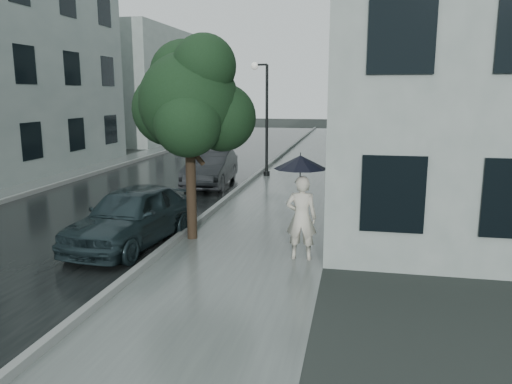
% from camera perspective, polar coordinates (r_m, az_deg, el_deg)
% --- Properties ---
extents(ground, '(120.00, 120.00, 0.00)m').
position_cam_1_polar(ground, '(9.33, -5.58, -10.91)').
color(ground, black).
rests_on(ground, ground).
extents(sidewalk, '(3.50, 60.00, 0.01)m').
position_cam_1_polar(sidewalk, '(20.68, 4.83, 1.47)').
color(sidewalk, slate).
rests_on(sidewalk, ground).
extents(kerb_near, '(0.15, 60.00, 0.15)m').
position_cam_1_polar(kerb_near, '(20.96, -0.13, 1.84)').
color(kerb_near, slate).
rests_on(kerb_near, ground).
extents(asphalt_road, '(6.85, 60.00, 0.00)m').
position_cam_1_polar(asphalt_road, '(21.93, -9.12, 1.93)').
color(asphalt_road, black).
rests_on(asphalt_road, ground).
extents(kerb_far, '(0.15, 60.00, 0.15)m').
position_cam_1_polar(kerb_far, '(23.38, -17.20, 2.32)').
color(kerb_far, slate).
rests_on(kerb_far, ground).
extents(sidewalk_far, '(1.70, 60.00, 0.01)m').
position_cam_1_polar(sidewalk_far, '(23.84, -19.14, 2.19)').
color(sidewalk_far, '#4C5451').
rests_on(sidewalk_far, ground).
extents(building_near, '(7.02, 36.00, 9.00)m').
position_cam_1_polar(building_near, '(27.92, 17.87, 12.78)').
color(building_near, '#96A49E').
rests_on(building_near, ground).
extents(building_far_b, '(7.02, 18.00, 8.00)m').
position_cam_1_polar(building_far_b, '(41.60, -11.92, 11.72)').
color(building_far_b, '#96A49E').
rests_on(building_far_b, ground).
extents(pedestrian, '(0.67, 0.45, 1.81)m').
position_cam_1_polar(pedestrian, '(10.63, 5.20, -2.94)').
color(pedestrian, beige).
rests_on(pedestrian, sidewalk).
extents(umbrella, '(1.26, 1.26, 1.36)m').
position_cam_1_polar(umbrella, '(10.42, 5.09, 3.43)').
color(umbrella, black).
rests_on(umbrella, ground).
extents(street_tree, '(3.06, 2.78, 4.83)m').
position_cam_1_polar(street_tree, '(11.99, -7.53, 10.32)').
color(street_tree, '#332619').
rests_on(street_tree, ground).
extents(lamp_post, '(0.84, 0.40, 4.77)m').
position_cam_1_polar(lamp_post, '(21.28, 0.84, 9.20)').
color(lamp_post, black).
rests_on(lamp_post, ground).
extents(car_near, '(2.12, 4.24, 1.39)m').
position_cam_1_polar(car_near, '(12.02, -13.95, -2.61)').
color(car_near, '#1A292D').
rests_on(car_near, ground).
extents(car_far, '(1.71, 4.17, 1.34)m').
position_cam_1_polar(car_far, '(19.15, -5.21, 2.72)').
color(car_far, '#25272A').
rests_on(car_far, ground).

